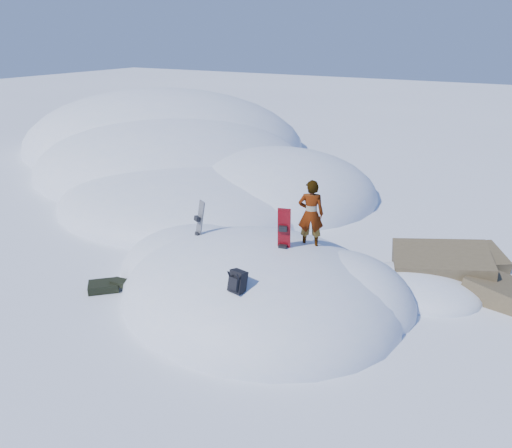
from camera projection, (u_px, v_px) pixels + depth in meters
The scene contains 9 objects.
ground at pixel (258, 300), 12.16m from camera, with size 120.00×120.00×0.00m, color white.
snow_mound at pixel (257, 294), 12.43m from camera, with size 8.00×6.00×3.00m.
snow_ridge at pixel (176, 161), 24.98m from camera, with size 21.50×18.50×6.40m.
rock_outcrop at pixel (441, 285), 12.84m from camera, with size 4.68×4.41×1.68m.
snowboard_red at pixel (284, 240), 11.41m from camera, with size 0.32×0.25×1.58m.
snowboard_dark at pixel (199, 228), 12.70m from camera, with size 0.38×0.38×1.45m.
backpack at pixel (237, 282), 10.04m from camera, with size 0.37×0.42×0.53m.
gear_pile at pixel (106, 286), 12.55m from camera, with size 1.00×0.88×0.26m.
person at pixel (311, 214), 11.64m from camera, with size 0.60×0.40×1.65m, color slate.
Camera 1 is at (5.31, -9.25, 6.13)m, focal length 35.00 mm.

